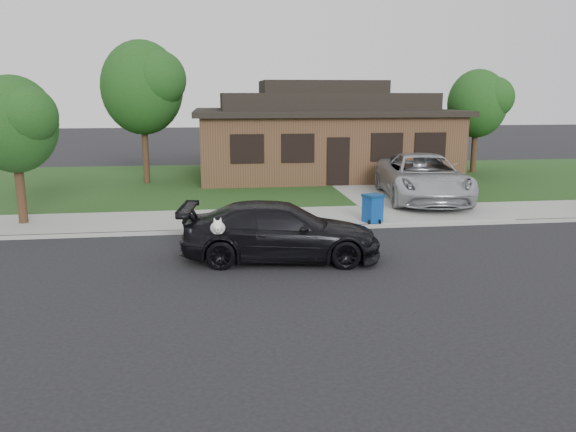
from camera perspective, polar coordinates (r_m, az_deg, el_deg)
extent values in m
plane|color=black|center=(13.88, -1.24, -5.01)|extent=(120.00, 120.00, 0.00)
cube|color=gray|center=(18.68, -2.95, -0.31)|extent=(60.00, 3.00, 0.12)
cube|color=gray|center=(17.22, -2.54, -1.38)|extent=(60.00, 0.12, 0.12)
cube|color=#193814|center=(26.52, -4.38, 3.44)|extent=(60.00, 13.00, 0.13)
cube|color=gray|center=(24.68, 10.10, 2.63)|extent=(4.50, 13.00, 0.14)
imported|color=black|center=(14.18, -0.75, -1.58)|extent=(5.22, 2.63, 1.45)
ellipsoid|color=white|center=(13.11, -7.15, -1.22)|extent=(0.34, 0.40, 0.30)
sphere|color=white|center=(12.87, -7.15, -1.02)|extent=(0.26, 0.26, 0.26)
cube|color=white|center=(12.76, -7.14, -1.35)|extent=(0.09, 0.12, 0.08)
sphere|color=black|center=(12.70, -7.14, -1.41)|extent=(0.04, 0.04, 0.04)
cone|color=white|center=(12.89, -7.46, -0.39)|extent=(0.11, 0.11, 0.14)
cone|color=white|center=(12.89, -6.88, -0.38)|extent=(0.11, 0.11, 0.14)
imported|color=#B5B8BD|center=(22.18, 13.51, 3.86)|extent=(3.74, 6.60, 1.74)
cube|color=navy|center=(18.08, 8.59, 0.65)|extent=(0.64, 0.64, 0.81)
cube|color=navy|center=(17.99, 8.64, 2.04)|extent=(0.70, 0.70, 0.09)
cylinder|color=black|center=(17.87, 8.22, -0.59)|extent=(0.09, 0.13, 0.13)
cylinder|color=black|center=(17.97, 9.32, -0.56)|extent=(0.09, 0.13, 0.13)
cube|color=#422B1C|center=(28.80, 3.37, 7.29)|extent=(12.00, 8.00, 3.00)
cube|color=black|center=(28.71, 3.41, 10.52)|extent=(12.60, 8.60, 0.25)
cube|color=black|center=(28.70, 3.42, 11.57)|extent=(10.00, 6.50, 0.80)
cube|color=black|center=(28.70, 3.44, 12.96)|extent=(6.00, 3.50, 0.60)
cube|color=black|center=(24.92, 5.12, 5.56)|extent=(1.00, 0.06, 2.10)
cube|color=black|center=(24.30, -4.17, 6.83)|extent=(1.30, 0.05, 1.10)
cube|color=black|center=(24.53, 1.00, 6.91)|extent=(1.30, 0.05, 1.10)
cube|color=black|center=(25.43, 10.02, 6.92)|extent=(1.30, 0.05, 1.10)
cube|color=black|center=(26.11, 14.24, 6.86)|extent=(1.30, 0.05, 1.10)
cylinder|color=#332114|center=(26.49, -14.24, 5.93)|extent=(0.28, 0.28, 2.48)
ellipsoid|color=#143811|center=(26.35, -14.60, 12.50)|extent=(3.60, 3.60, 4.14)
sphere|color=#26591E|center=(25.74, -13.15, 13.39)|extent=(2.52, 2.52, 2.52)
cylinder|color=#332114|center=(30.91, 18.34, 6.12)|extent=(0.28, 0.28, 2.03)
ellipsoid|color=#143811|center=(30.77, 18.66, 10.77)|extent=(3.00, 3.00, 3.45)
sphere|color=#26591E|center=(30.64, 20.10, 11.23)|extent=(2.10, 2.10, 2.10)
cylinder|color=#332114|center=(19.59, -25.48, 1.96)|extent=(0.28, 0.28, 1.80)
ellipsoid|color=#143811|center=(19.36, -26.09, 8.37)|extent=(2.60, 2.60, 2.99)
sphere|color=#26591E|center=(18.82, -25.01, 9.19)|extent=(1.82, 1.82, 1.82)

